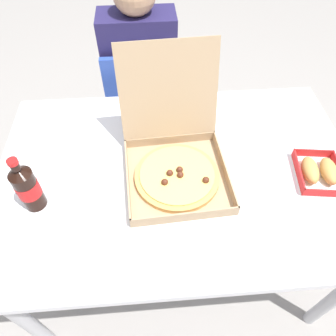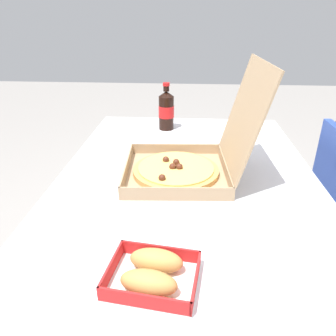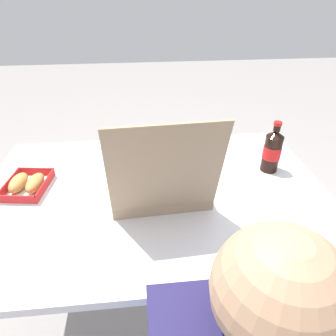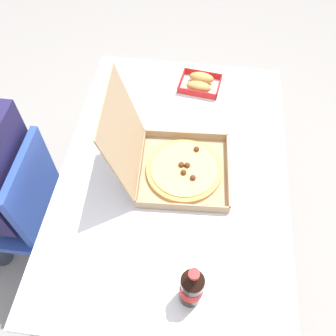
{
  "view_description": "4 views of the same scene",
  "coord_description": "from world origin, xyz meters",
  "px_view_note": "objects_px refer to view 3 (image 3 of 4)",
  "views": [
    {
      "loc": [
        -0.1,
        -0.73,
        1.6
      ],
      "look_at": [
        -0.04,
        -0.02,
        0.75
      ],
      "focal_mm": 33.51,
      "sensor_mm": 36.0,
      "label": 1
    },
    {
      "loc": [
        1.01,
        0.0,
        1.23
      ],
      "look_at": [
        0.04,
        -0.06,
        0.75
      ],
      "focal_mm": 34.53,
      "sensor_mm": 36.0,
      "label": 2
    },
    {
      "loc": [
        0.05,
        0.93,
        1.42
      ],
      "look_at": [
        -0.05,
        -0.06,
        0.77
      ],
      "focal_mm": 32.01,
      "sensor_mm": 36.0,
      "label": 3
    },
    {
      "loc": [
        -0.83,
        -0.08,
        1.9
      ],
      "look_at": [
        -0.01,
        0.02,
        0.72
      ],
      "focal_mm": 38.23,
      "sensor_mm": 36.0,
      "label": 4
    }
  ],
  "objects_px": {
    "bread_side_box": "(27,184)",
    "cola_bottle": "(272,151)",
    "pizza_box_open": "(159,181)",
    "paper_menu": "(288,211)"
  },
  "relations": [
    {
      "from": "cola_bottle",
      "to": "paper_menu",
      "type": "bearing_deg",
      "value": 82.83
    },
    {
      "from": "pizza_box_open",
      "to": "cola_bottle",
      "type": "bearing_deg",
      "value": -167.13
    },
    {
      "from": "bread_side_box",
      "to": "cola_bottle",
      "type": "distance_m",
      "value": 1.0
    },
    {
      "from": "bread_side_box",
      "to": "paper_menu",
      "type": "bearing_deg",
      "value": 166.54
    },
    {
      "from": "cola_bottle",
      "to": "paper_menu",
      "type": "relative_size",
      "value": 1.07
    },
    {
      "from": "cola_bottle",
      "to": "pizza_box_open",
      "type": "bearing_deg",
      "value": 12.87
    },
    {
      "from": "bread_side_box",
      "to": "paper_menu",
      "type": "distance_m",
      "value": 0.99
    },
    {
      "from": "pizza_box_open",
      "to": "cola_bottle",
      "type": "distance_m",
      "value": 0.5
    },
    {
      "from": "pizza_box_open",
      "to": "paper_menu",
      "type": "bearing_deg",
      "value": 160.23
    },
    {
      "from": "pizza_box_open",
      "to": "cola_bottle",
      "type": "relative_size",
      "value": 2.09
    }
  ]
}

